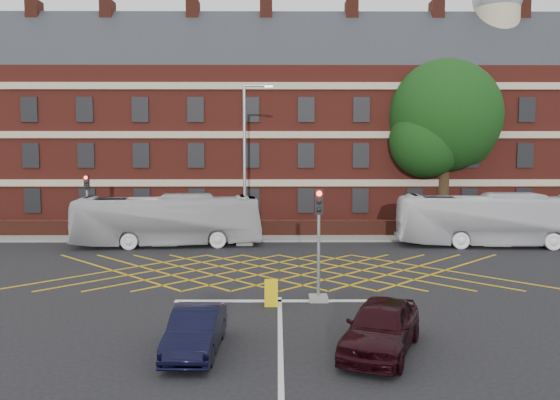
{
  "coord_description": "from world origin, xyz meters",
  "views": [
    {
      "loc": [
        -0.09,
        -23.86,
        5.58
      ],
      "look_at": [
        0.04,
        1.5,
        3.45
      ],
      "focal_mm": 35.0,
      "sensor_mm": 36.0,
      "label": 1
    }
  ],
  "objects_px": {
    "bus_right": "(494,220)",
    "direction_signs": "(89,218)",
    "deciduous_tree": "(444,124)",
    "utility_cabinet": "(271,293)",
    "car_maroon": "(381,326)",
    "bus_left": "(168,220)",
    "traffic_light_near": "(319,255)",
    "street_lamp": "(246,189)",
    "traffic_light_far": "(88,215)",
    "car_navy": "(196,330)"
  },
  "relations": [
    {
      "from": "direction_signs",
      "to": "traffic_light_far",
      "type": "bearing_deg",
      "value": -73.74
    },
    {
      "from": "bus_left",
      "to": "traffic_light_far",
      "type": "xyz_separation_m",
      "value": [
        -5.43,
        1.48,
        0.19
      ]
    },
    {
      "from": "street_lamp",
      "to": "car_navy",
      "type": "bearing_deg",
      "value": -91.13
    },
    {
      "from": "car_navy",
      "to": "direction_signs",
      "type": "xyz_separation_m",
      "value": [
        -10.22,
        21.04,
        0.76
      ]
    },
    {
      "from": "car_maroon",
      "to": "direction_signs",
      "type": "height_order",
      "value": "direction_signs"
    },
    {
      "from": "bus_right",
      "to": "traffic_light_near",
      "type": "relative_size",
      "value": 2.71
    },
    {
      "from": "utility_cabinet",
      "to": "traffic_light_near",
      "type": "bearing_deg",
      "value": 19.15
    },
    {
      "from": "bus_right",
      "to": "traffic_light_far",
      "type": "bearing_deg",
      "value": 90.52
    },
    {
      "from": "deciduous_tree",
      "to": "traffic_light_far",
      "type": "bearing_deg",
      "value": -167.39
    },
    {
      "from": "bus_right",
      "to": "deciduous_tree",
      "type": "xyz_separation_m",
      "value": [
        -1.04,
        7.09,
        6.19
      ]
    },
    {
      "from": "utility_cabinet",
      "to": "car_maroon",
      "type": "bearing_deg",
      "value": -56.45
    },
    {
      "from": "bus_left",
      "to": "car_navy",
      "type": "bearing_deg",
      "value": -172.68
    },
    {
      "from": "traffic_light_far",
      "to": "utility_cabinet",
      "type": "distance_m",
      "value": 18.93
    },
    {
      "from": "bus_left",
      "to": "street_lamp",
      "type": "relative_size",
      "value": 1.16
    },
    {
      "from": "deciduous_tree",
      "to": "utility_cabinet",
      "type": "relative_size",
      "value": 13.14
    },
    {
      "from": "car_maroon",
      "to": "direction_signs",
      "type": "distance_m",
      "value": 26.13
    },
    {
      "from": "car_navy",
      "to": "utility_cabinet",
      "type": "bearing_deg",
      "value": 67.88
    },
    {
      "from": "bus_right",
      "to": "utility_cabinet",
      "type": "relative_size",
      "value": 12.21
    },
    {
      "from": "car_navy",
      "to": "bus_left",
      "type": "bearing_deg",
      "value": 105.11
    },
    {
      "from": "deciduous_tree",
      "to": "street_lamp",
      "type": "bearing_deg",
      "value": -155.29
    },
    {
      "from": "car_navy",
      "to": "traffic_light_far",
      "type": "relative_size",
      "value": 0.88
    },
    {
      "from": "bus_left",
      "to": "deciduous_tree",
      "type": "relative_size",
      "value": 0.91
    },
    {
      "from": "car_maroon",
      "to": "deciduous_tree",
      "type": "height_order",
      "value": "deciduous_tree"
    },
    {
      "from": "utility_cabinet",
      "to": "direction_signs",
      "type": "bearing_deg",
      "value": 127.06
    },
    {
      "from": "utility_cabinet",
      "to": "bus_right",
      "type": "bearing_deg",
      "value": 44.26
    },
    {
      "from": "car_navy",
      "to": "deciduous_tree",
      "type": "xyz_separation_m",
      "value": [
        14.42,
        24.87,
        7.18
      ]
    },
    {
      "from": "bus_left",
      "to": "traffic_light_far",
      "type": "distance_m",
      "value": 5.63
    },
    {
      "from": "car_maroon",
      "to": "deciduous_tree",
      "type": "relative_size",
      "value": 0.35
    },
    {
      "from": "bus_right",
      "to": "car_navy",
      "type": "relative_size",
      "value": 3.07
    },
    {
      "from": "deciduous_tree",
      "to": "direction_signs",
      "type": "height_order",
      "value": "deciduous_tree"
    },
    {
      "from": "bus_left",
      "to": "bus_right",
      "type": "bearing_deg",
      "value": -96.8
    },
    {
      "from": "traffic_light_far",
      "to": "direction_signs",
      "type": "xyz_separation_m",
      "value": [
        -0.46,
        1.58,
        -0.39
      ]
    },
    {
      "from": "traffic_light_near",
      "to": "traffic_light_far",
      "type": "distance_m",
      "value": 19.61
    },
    {
      "from": "bus_left",
      "to": "traffic_light_near",
      "type": "relative_size",
      "value": 2.65
    },
    {
      "from": "car_maroon",
      "to": "street_lamp",
      "type": "distance_m",
      "value": 19.24
    },
    {
      "from": "car_maroon",
      "to": "traffic_light_near",
      "type": "relative_size",
      "value": 1.01
    },
    {
      "from": "bus_right",
      "to": "utility_cabinet",
      "type": "height_order",
      "value": "bus_right"
    },
    {
      "from": "traffic_light_far",
      "to": "traffic_light_near",
      "type": "bearing_deg",
      "value": -45.94
    },
    {
      "from": "bus_right",
      "to": "traffic_light_near",
      "type": "height_order",
      "value": "traffic_light_near"
    },
    {
      "from": "car_navy",
      "to": "car_maroon",
      "type": "distance_m",
      "value": 5.24
    },
    {
      "from": "street_lamp",
      "to": "traffic_light_near",
      "type": "bearing_deg",
      "value": -74.92
    },
    {
      "from": "street_lamp",
      "to": "utility_cabinet",
      "type": "xyz_separation_m",
      "value": [
        1.72,
        -13.65,
        -2.96
      ]
    },
    {
      "from": "bus_right",
      "to": "traffic_light_near",
      "type": "bearing_deg",
      "value": 141.3
    },
    {
      "from": "car_maroon",
      "to": "traffic_light_near",
      "type": "height_order",
      "value": "traffic_light_near"
    },
    {
      "from": "traffic_light_far",
      "to": "bus_left",
      "type": "bearing_deg",
      "value": -15.21
    },
    {
      "from": "street_lamp",
      "to": "deciduous_tree",
      "type": "bearing_deg",
      "value": 24.71
    },
    {
      "from": "deciduous_tree",
      "to": "utility_cabinet",
      "type": "distance_m",
      "value": 24.72
    },
    {
      "from": "car_maroon",
      "to": "traffic_light_near",
      "type": "xyz_separation_m",
      "value": [
        -1.37,
        5.38,
        1.03
      ]
    },
    {
      "from": "bus_right",
      "to": "direction_signs",
      "type": "height_order",
      "value": "bus_right"
    },
    {
      "from": "bus_right",
      "to": "street_lamp",
      "type": "relative_size",
      "value": 1.18
    }
  ]
}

